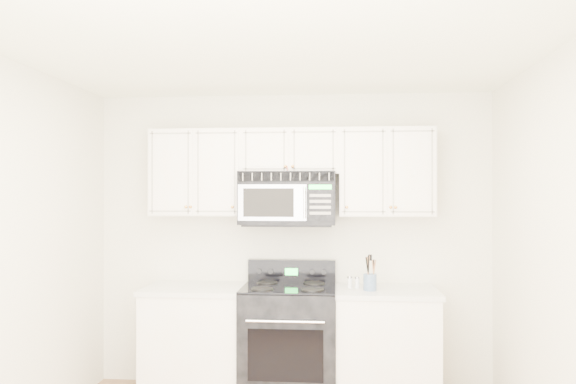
# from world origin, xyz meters

# --- Properties ---
(room) EXTENTS (3.51, 3.51, 2.61)m
(room) POSITION_xyz_m (0.00, 0.00, 1.30)
(room) COLOR #7E6448
(room) RESTS_ON ground
(base_cabinet_left) EXTENTS (0.86, 0.65, 0.92)m
(base_cabinet_left) POSITION_xyz_m (-0.80, 1.44, 0.43)
(base_cabinet_left) COLOR beige
(base_cabinet_left) RESTS_ON ground
(base_cabinet_right) EXTENTS (0.86, 0.65, 0.92)m
(base_cabinet_right) POSITION_xyz_m (0.80, 1.44, 0.43)
(base_cabinet_right) COLOR beige
(base_cabinet_right) RESTS_ON ground
(range) EXTENTS (0.78, 0.71, 1.12)m
(range) POSITION_xyz_m (-0.00, 1.42, 0.48)
(range) COLOR black
(range) RESTS_ON ground
(upper_cabinets) EXTENTS (2.44, 0.37, 0.75)m
(upper_cabinets) POSITION_xyz_m (-0.00, 1.58, 1.93)
(upper_cabinets) COLOR beige
(upper_cabinets) RESTS_ON ground
(microwave) EXTENTS (0.82, 0.46, 0.45)m
(microwave) POSITION_xyz_m (-0.02, 1.54, 1.68)
(microwave) COLOR black
(microwave) RESTS_ON ground
(utensil_crock) EXTENTS (0.11, 0.11, 0.29)m
(utensil_crock) POSITION_xyz_m (0.67, 1.36, 1.00)
(utensil_crock) COLOR slate
(utensil_crock) RESTS_ON base_cabinet_right
(shaker_salt) EXTENTS (0.04, 0.04, 0.10)m
(shaker_salt) POSITION_xyz_m (0.51, 1.46, 0.97)
(shaker_salt) COLOR silver
(shaker_salt) RESTS_ON base_cabinet_right
(shaker_pepper) EXTENTS (0.04, 0.04, 0.09)m
(shaker_pepper) POSITION_xyz_m (0.57, 1.46, 0.97)
(shaker_pepper) COLOR silver
(shaker_pepper) RESTS_ON base_cabinet_right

